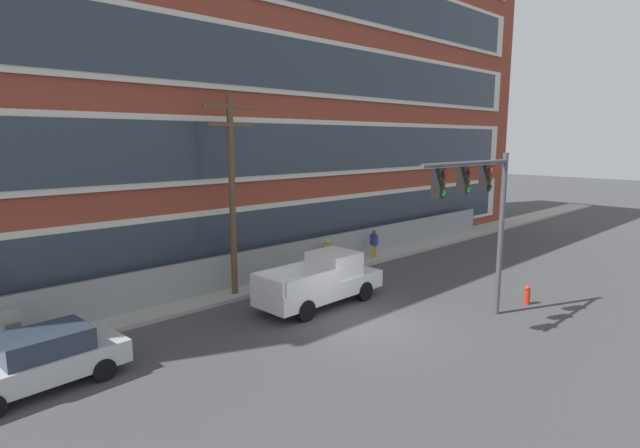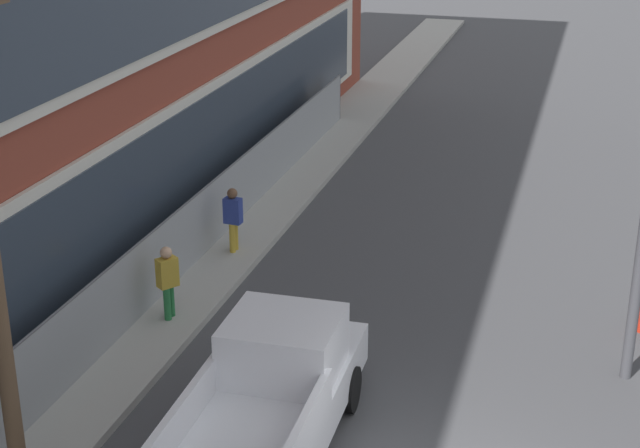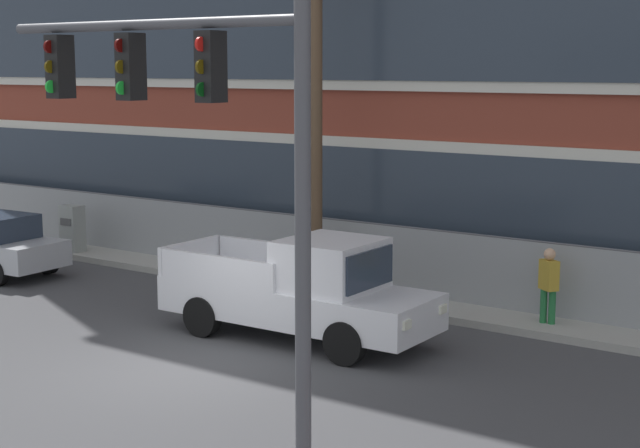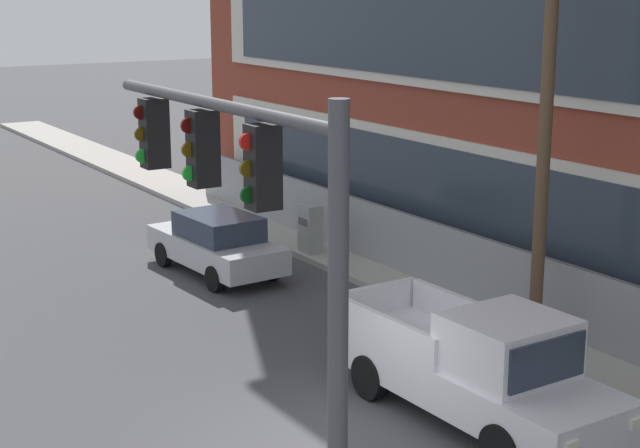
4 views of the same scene
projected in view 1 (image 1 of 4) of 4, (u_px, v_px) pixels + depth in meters
The scene contains 12 objects.
ground_plane at pixel (366, 326), 17.76m from camera, with size 160.00×160.00×0.00m, color #424244.
sidewalk_building_side at pixel (256, 286), 22.36m from camera, with size 80.00×2.02×0.16m, color #9E9B93.
brick_mill_building at pixel (232, 75), 27.36m from camera, with size 44.67×11.11×20.12m.
chain_link_fence at pixel (266, 265), 22.93m from camera, with size 37.42×0.06×1.71m.
traffic_signal_mast at pixel (481, 202), 17.15m from camera, with size 5.29×0.43×6.09m.
pickup_truck_white at pixel (323, 281), 19.98m from camera, with size 5.65×2.11×2.05m.
sedan_silver at pixel (41, 360), 13.22m from camera, with size 4.43×2.00×1.56m.
utility_pole_near_corner at pixel (232, 188), 20.30m from camera, with size 2.42×0.26×8.35m.
electrical_cabinet at pixel (12, 334), 15.19m from camera, with size 0.61×0.47×1.45m.
pedestrian_near_cabinet at pixel (374, 243), 27.24m from camera, with size 0.32×0.42×1.69m.
pedestrian_by_fence at pixel (327, 253), 24.83m from camera, with size 0.47×0.43×1.69m.
fire_hydrant at pixel (527, 295), 20.06m from camera, with size 0.24×0.24×0.78m.
Camera 1 is at (-12.88, -11.06, 6.57)m, focal length 28.00 mm.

